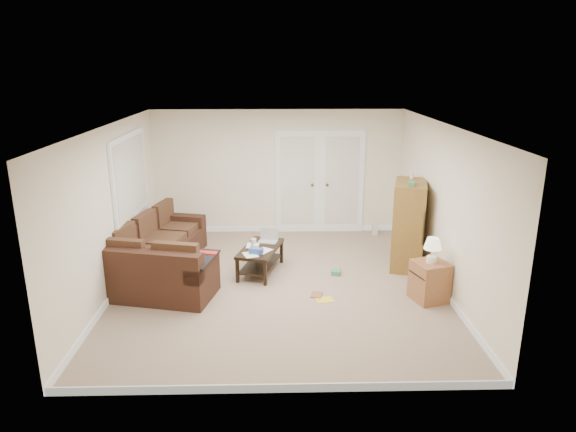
{
  "coord_description": "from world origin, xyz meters",
  "views": [
    {
      "loc": [
        -0.05,
        -7.43,
        3.35
      ],
      "look_at": [
        0.14,
        0.14,
        1.1
      ],
      "focal_mm": 32.0,
      "sensor_mm": 36.0,
      "label": 1
    }
  ],
  "objects_px": {
    "coffee_table": "(261,258)",
    "sectional_sofa": "(157,259)",
    "tv_armoire": "(408,224)",
    "side_cabinet": "(430,278)"
  },
  "relations": [
    {
      "from": "tv_armoire",
      "to": "side_cabinet",
      "type": "distance_m",
      "value": 1.42
    },
    {
      "from": "side_cabinet",
      "to": "coffee_table",
      "type": "bearing_deg",
      "value": 137.89
    },
    {
      "from": "coffee_table",
      "to": "side_cabinet",
      "type": "xyz_separation_m",
      "value": [
        2.5,
        -1.13,
        0.11
      ]
    },
    {
      "from": "sectional_sofa",
      "to": "tv_armoire",
      "type": "relative_size",
      "value": 1.89
    },
    {
      "from": "tv_armoire",
      "to": "side_cabinet",
      "type": "xyz_separation_m",
      "value": [
        0.0,
        -1.36,
        -0.4
      ]
    },
    {
      "from": "coffee_table",
      "to": "sectional_sofa",
      "type": "bearing_deg",
      "value": -157.57
    },
    {
      "from": "sectional_sofa",
      "to": "side_cabinet",
      "type": "xyz_separation_m",
      "value": [
        4.17,
        -0.93,
        0.02
      ]
    },
    {
      "from": "sectional_sofa",
      "to": "side_cabinet",
      "type": "distance_m",
      "value": 4.28
    },
    {
      "from": "coffee_table",
      "to": "tv_armoire",
      "type": "bearing_deg",
      "value": 20.76
    },
    {
      "from": "sectional_sofa",
      "to": "tv_armoire",
      "type": "distance_m",
      "value": 4.21
    }
  ]
}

